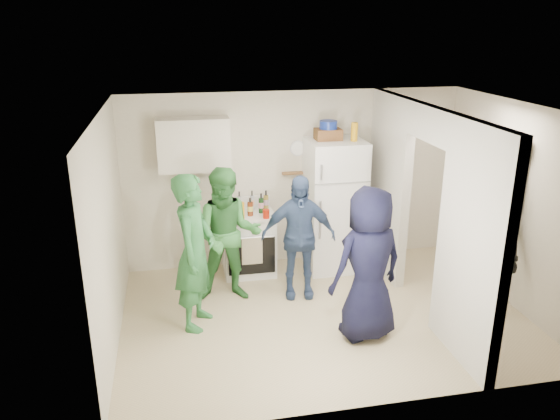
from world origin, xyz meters
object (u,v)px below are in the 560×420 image
at_px(person_navy, 368,265).
at_px(fridge, 334,205).
at_px(blue_bowl, 328,125).
at_px(stove, 249,244).
at_px(person_green_left, 195,252).
at_px(person_nook, 484,230).
at_px(person_denim, 298,237).
at_px(yellow_cup_stack_top, 354,132).
at_px(person_green_center, 228,236).
at_px(wicker_basket, 328,134).

bearing_deg(person_navy, fridge, -108.58).
bearing_deg(blue_bowl, stove, -178.98).
xyz_separation_m(person_green_left, person_nook, (3.60, 0.01, -0.00)).
height_order(fridge, person_denim, fridge).
relative_size(person_denim, person_nook, 0.88).
bearing_deg(yellow_cup_stack_top, person_green_center, -161.85).
distance_m(yellow_cup_stack_top, person_nook, 2.08).
xyz_separation_m(person_denim, person_navy, (0.53, -1.11, 0.07)).
bearing_deg(person_navy, wicker_basket, -105.46).
bearing_deg(person_green_left, blue_bowl, -35.27).
height_order(yellow_cup_stack_top, person_denim, yellow_cup_stack_top).
bearing_deg(stove, yellow_cup_stack_top, -5.16).
height_order(stove, person_green_left, person_green_left).
height_order(blue_bowl, yellow_cup_stack_top, blue_bowl).
bearing_deg(blue_bowl, person_denim, -126.25).
relative_size(blue_bowl, person_navy, 0.14).
bearing_deg(person_denim, stove, 131.79).
xyz_separation_m(yellow_cup_stack_top, person_green_left, (-2.23, -1.14, -1.07)).
bearing_deg(yellow_cup_stack_top, person_denim, -144.34).
distance_m(fridge, person_denim, 1.03).
height_order(stove, fridge, fridge).
distance_m(wicker_basket, person_denim, 1.51).
distance_m(fridge, yellow_cup_stack_top, 1.09).
height_order(person_green_center, person_navy, person_navy).
distance_m(yellow_cup_stack_top, person_green_left, 2.72).
xyz_separation_m(person_green_left, person_navy, (1.85, -0.62, -0.04)).
xyz_separation_m(person_navy, person_nook, (1.76, 0.63, 0.04)).
bearing_deg(person_nook, person_green_center, -112.77).
bearing_deg(stove, person_green_left, -121.82).
height_order(stove, person_green_center, person_green_center).
bearing_deg(person_green_left, fridge, -37.64).
height_order(blue_bowl, person_denim, blue_bowl).
bearing_deg(blue_bowl, fridge, -26.57).
distance_m(person_green_left, person_denim, 1.41).
height_order(blue_bowl, person_nook, blue_bowl).
distance_m(stove, blue_bowl, 1.98).
height_order(stove, blue_bowl, blue_bowl).
height_order(wicker_basket, person_green_left, wicker_basket).
height_order(person_denim, person_navy, person_navy).
xyz_separation_m(stove, fridge, (1.22, -0.03, 0.50)).
bearing_deg(fridge, person_green_left, -148.27).
bearing_deg(person_nook, wicker_basket, -140.06).
height_order(yellow_cup_stack_top, person_green_left, yellow_cup_stack_top).
relative_size(person_green_left, person_green_center, 1.06).
bearing_deg(wicker_basket, person_navy, -91.78).
xyz_separation_m(wicker_basket, blue_bowl, (0.00, 0.00, 0.13)).
relative_size(wicker_basket, person_nook, 0.19).
relative_size(stove, wicker_basket, 2.50).
distance_m(stove, person_denim, 1.01).
height_order(yellow_cup_stack_top, person_nook, yellow_cup_stack_top).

